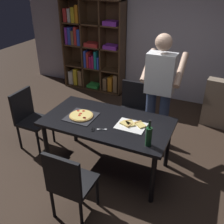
% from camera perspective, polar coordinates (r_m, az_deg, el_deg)
% --- Properties ---
extents(ground_plane, '(12.00, 12.00, 0.00)m').
position_cam_1_polar(ground_plane, '(3.71, -0.98, -11.91)').
color(ground_plane, '#38281E').
extents(back_wall, '(6.40, 0.10, 2.80)m').
position_cam_1_polar(back_wall, '(5.37, 11.45, 17.42)').
color(back_wall, '#BCB7C6').
rests_on(back_wall, ground_plane).
extents(dining_table, '(1.64, 0.87, 0.75)m').
position_cam_1_polar(dining_table, '(3.31, -1.08, -3.07)').
color(dining_table, black).
rests_on(dining_table, ground_plane).
extents(chair_near_camera, '(0.42, 0.42, 0.90)m').
position_cam_1_polar(chair_near_camera, '(2.78, -9.51, -15.09)').
color(chair_near_camera, black).
rests_on(chair_near_camera, ground_plane).
extents(chair_far_side, '(0.42, 0.42, 0.90)m').
position_cam_1_polar(chair_far_side, '(4.13, 4.44, 1.23)').
color(chair_far_side, black).
rests_on(chair_far_side, ground_plane).
extents(chair_left_end, '(0.42, 0.42, 0.90)m').
position_cam_1_polar(chair_left_end, '(4.05, -17.97, -0.78)').
color(chair_left_end, black).
rests_on(chair_left_end, ground_plane).
extents(bookshelf, '(1.40, 0.35, 1.95)m').
position_cam_1_polar(bookshelf, '(5.81, -4.42, 13.82)').
color(bookshelf, '#513823').
rests_on(bookshelf, ground_plane).
extents(person_serving_pizza, '(0.55, 0.54, 1.75)m').
position_cam_1_polar(person_serving_pizza, '(3.61, 10.53, 5.12)').
color(person_serving_pizza, '#38476B').
rests_on(person_serving_pizza, ground_plane).
extents(pepperoni_pizza_on_tray, '(0.37, 0.37, 0.04)m').
position_cam_1_polar(pepperoni_pizza_on_tray, '(3.36, -6.86, -0.88)').
color(pepperoni_pizza_on_tray, '#2D2D33').
rests_on(pepperoni_pizza_on_tray, dining_table).
extents(pizza_slices_on_towel, '(0.37, 0.28, 0.03)m').
position_cam_1_polar(pizza_slices_on_towel, '(3.17, 4.37, -2.88)').
color(pizza_slices_on_towel, white).
rests_on(pizza_slices_on_towel, dining_table).
extents(wine_bottle, '(0.07, 0.07, 0.32)m').
position_cam_1_polar(wine_bottle, '(2.79, 8.17, -5.31)').
color(wine_bottle, '#194723').
rests_on(wine_bottle, dining_table).
extents(kitchen_scissors, '(0.20, 0.13, 0.01)m').
position_cam_1_polar(kitchen_scissors, '(3.09, -3.59, -3.85)').
color(kitchen_scissors, silver).
rests_on(kitchen_scissors, dining_table).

